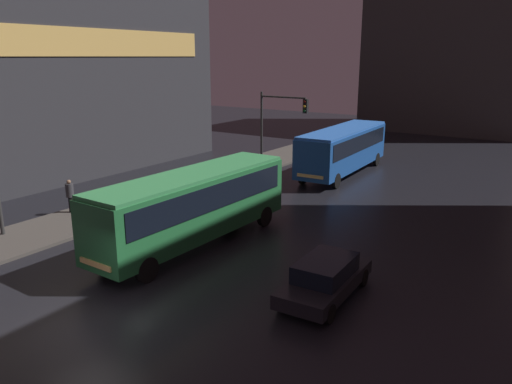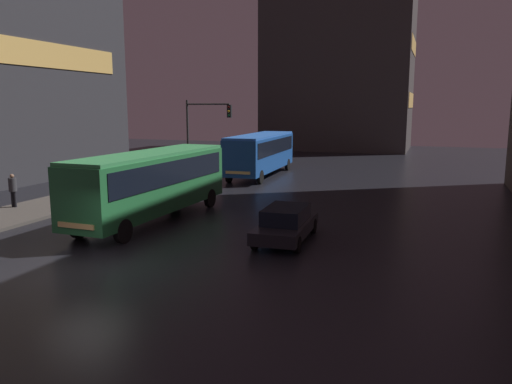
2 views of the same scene
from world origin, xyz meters
The scene contains 8 objects.
ground_plane centered at (0.00, 0.00, 0.00)m, with size 120.00×120.00×0.00m, color black.
sidewalk_left centered at (-9.00, 10.00, 0.07)m, with size 4.00×48.00×0.15m.
building_far_backdrop centered at (-1.32, 52.39, 9.66)m, with size 18.07×12.00×19.32m.
bus_near centered at (-1.87, 7.41, 2.06)m, with size 2.72×10.83×3.34m.
bus_far centered at (-2.15, 24.10, 2.04)m, with size 3.05×11.10×3.30m.
car_taxi centered at (5.25, 6.05, 0.74)m, with size 2.04×4.62×1.42m.
pedestrian_mid centered at (-10.27, 7.11, 1.23)m, with size 0.52×0.52×1.79m.
traffic_light_main centered at (-5.19, 19.98, 4.06)m, with size 3.60×0.35×5.95m.
Camera 2 is at (10.87, -13.21, 5.49)m, focal length 35.00 mm.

